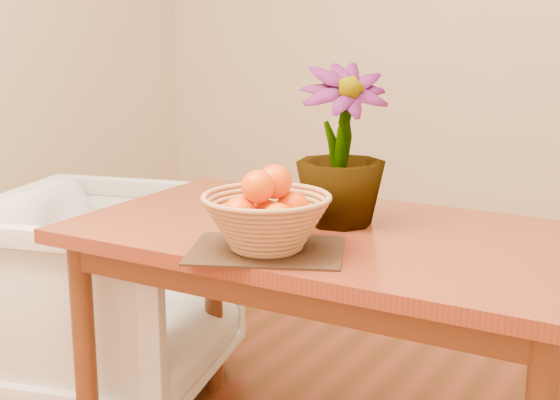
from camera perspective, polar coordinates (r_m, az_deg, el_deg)
The scene contains 7 objects.
wall_back at distance 3.87m, azimuth 17.17°, elevation 13.31°, with size 4.00×0.02×2.70m, color beige.
table at distance 2.12m, azimuth 3.94°, elevation -4.42°, with size 1.40×0.80×0.75m.
placemat at distance 1.89m, azimuth -0.98°, elevation -3.71°, with size 0.37×0.28×0.01m, color #311B12.
wicker_basket at distance 1.87m, azimuth -0.99°, elevation -1.77°, with size 0.31×0.31×0.13m.
orange_pile at distance 1.86m, azimuth -0.98°, elevation -0.25°, with size 0.19×0.20×0.15m.
potted_plant at distance 2.10m, azimuth 4.50°, elevation 3.99°, with size 0.24×0.24×0.43m, color #194112.
armchair at distance 2.77m, azimuth -12.68°, elevation -6.13°, with size 0.78×0.73×0.80m, color gray.
Camera 1 is at (0.87, -1.52, 1.30)m, focal length 50.00 mm.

